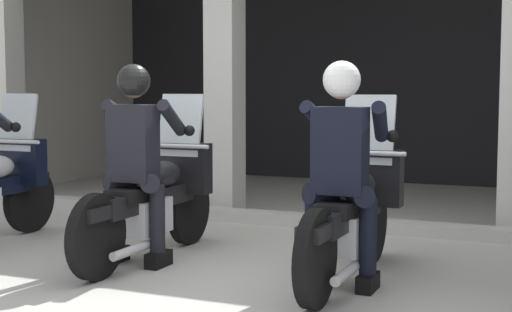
{
  "coord_description": "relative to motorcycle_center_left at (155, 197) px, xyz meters",
  "views": [
    {
      "loc": [
        2.35,
        -5.07,
        1.4
      ],
      "look_at": [
        0.0,
        0.35,
        0.86
      ],
      "focal_mm": 52.57,
      "sensor_mm": 36.0,
      "label": 1
    }
  ],
  "objects": [
    {
      "name": "ground_plane",
      "position": [
        0.84,
        2.79,
        -0.5
      ],
      "size": [
        80.0,
        80.0,
        0.0
      ],
      "primitive_type": "plane",
      "color": "#A8A59E"
    },
    {
      "name": "station_building",
      "position": [
        1.1,
        4.35,
        1.64
      ],
      "size": [
        10.5,
        4.06,
        3.4
      ],
      "color": "black",
      "rests_on": "ground"
    },
    {
      "name": "kerb_strip",
      "position": [
        1.1,
        1.8,
        -0.44
      ],
      "size": [
        10.0,
        0.24,
        0.12
      ],
      "primitive_type": "cube",
      "color": "#B7B5AD",
      "rests_on": "ground"
    },
    {
      "name": "motorcycle_center_left",
      "position": [
        0.0,
        0.0,
        0.0
      ],
      "size": [
        0.62,
        2.04,
        1.35
      ],
      "rotation": [
        0.0,
        0.0,
        -0.22
      ],
      "color": "black",
      "rests_on": "ground"
    },
    {
      "name": "police_officer_center_left",
      "position": [
        -0.0,
        -0.28,
        0.44
      ],
      "size": [
        0.63,
        0.61,
        1.58
      ],
      "rotation": [
        0.0,
        0.0,
        -0.22
      ],
      "color": "black",
      "rests_on": "ground"
    },
    {
      "name": "motorcycle_center_right",
      "position": [
        1.69,
        -0.03,
        0.0
      ],
      "size": [
        0.62,
        2.04,
        1.35
      ],
      "rotation": [
        0.0,
        0.0,
        -0.13
      ],
      "color": "black",
      "rests_on": "ground"
    },
    {
      "name": "police_officer_center_right",
      "position": [
        1.69,
        -0.32,
        0.44
      ],
      "size": [
        0.63,
        0.61,
        1.58
      ],
      "rotation": [
        0.0,
        0.0,
        -0.13
      ],
      "color": "black",
      "rests_on": "ground"
    }
  ]
}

